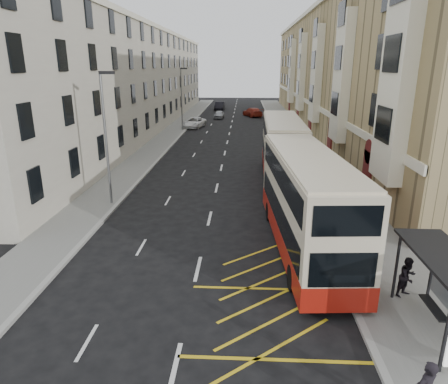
# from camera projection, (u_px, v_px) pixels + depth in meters

# --- Properties ---
(ground) EXTENTS (200.00, 200.00, 0.00)m
(ground) POSITION_uv_depth(u_px,v_px,m) (185.00, 326.00, 13.56)
(ground) COLOR black
(ground) RESTS_ON ground
(pavement_right) EXTENTS (4.00, 120.00, 0.15)m
(pavement_right) POSITION_uv_depth(u_px,v_px,m) (302.00, 149.00, 41.70)
(pavement_right) COLOR slate
(pavement_right) RESTS_ON ground
(pavement_left) EXTENTS (3.00, 120.00, 0.15)m
(pavement_left) POSITION_uv_depth(u_px,v_px,m) (155.00, 148.00, 42.45)
(pavement_left) COLOR slate
(pavement_left) RESTS_ON ground
(kerb_right) EXTENTS (0.25, 120.00, 0.15)m
(kerb_right) POSITION_uv_depth(u_px,v_px,m) (283.00, 149.00, 41.80)
(kerb_right) COLOR #979791
(kerb_right) RESTS_ON ground
(kerb_left) EXTENTS (0.25, 120.00, 0.15)m
(kerb_left) POSITION_uv_depth(u_px,v_px,m) (169.00, 148.00, 42.38)
(kerb_left) COLOR #979791
(kerb_left) RESTS_ON ground
(road_markings) EXTENTS (10.00, 110.00, 0.01)m
(road_markings) POSITION_uv_depth(u_px,v_px,m) (231.00, 128.00, 56.38)
(road_markings) COLOR silver
(road_markings) RESTS_ON ground
(terrace_right) EXTENTS (10.75, 79.00, 15.25)m
(terrace_right) POSITION_uv_depth(u_px,v_px,m) (341.00, 72.00, 53.74)
(terrace_right) COLOR tan
(terrace_right) RESTS_ON ground
(terrace_left) EXTENTS (9.18, 79.00, 13.25)m
(terrace_left) POSITION_uv_depth(u_px,v_px,m) (135.00, 80.00, 55.53)
(terrace_left) COLOR beige
(terrace_left) RESTS_ON ground
(guard_railing) EXTENTS (0.06, 6.56, 1.01)m
(guard_railing) POSITION_uv_depth(u_px,v_px,m) (336.00, 237.00, 18.47)
(guard_railing) COLOR red
(guard_railing) RESTS_ON pavement_right
(street_lamp_near) EXTENTS (0.93, 0.18, 8.00)m
(street_lamp_near) POSITION_uv_depth(u_px,v_px,m) (106.00, 132.00, 23.88)
(street_lamp_near) COLOR slate
(street_lamp_near) RESTS_ON pavement_left
(street_lamp_far) EXTENTS (0.93, 0.18, 8.00)m
(street_lamp_far) POSITION_uv_depth(u_px,v_px,m) (182.00, 96.00, 52.43)
(street_lamp_far) COLOR slate
(street_lamp_far) RESTS_ON pavement_left
(double_decker_front) EXTENTS (3.43, 11.77, 4.64)m
(double_decker_front) POSITION_uv_depth(u_px,v_px,m) (306.00, 202.00, 18.57)
(double_decker_front) COLOR beige
(double_decker_front) RESTS_ON ground
(double_decker_rear) EXTENTS (2.95, 11.78, 4.68)m
(double_decker_rear) POSITION_uv_depth(u_px,v_px,m) (282.00, 149.00, 30.21)
(double_decker_rear) COLOR beige
(double_decker_rear) RESTS_ON ground
(pedestrian_mid) EXTENTS (0.95, 0.90, 1.56)m
(pedestrian_mid) POSITION_uv_depth(u_px,v_px,m) (408.00, 277.00, 14.85)
(pedestrian_mid) COLOR black
(pedestrian_mid) RESTS_ON pavement_right
(pedestrian_far) EXTENTS (0.99, 0.62, 1.57)m
(pedestrian_far) POSITION_uv_depth(u_px,v_px,m) (357.00, 224.00, 19.81)
(pedestrian_far) COLOR black
(pedestrian_far) RESTS_ON pavement_right
(white_van) EXTENTS (3.38, 5.45, 1.41)m
(white_van) POSITION_uv_depth(u_px,v_px,m) (194.00, 123.00, 56.35)
(white_van) COLOR white
(white_van) RESTS_ON ground
(car_silver) EXTENTS (1.68, 3.81, 1.28)m
(car_silver) POSITION_uv_depth(u_px,v_px,m) (219.00, 115.00, 66.11)
(car_silver) COLOR #989BA0
(car_silver) RESTS_ON ground
(car_dark) EXTENTS (1.87, 4.94, 1.61)m
(car_dark) POSITION_uv_depth(u_px,v_px,m) (220.00, 106.00, 78.75)
(car_dark) COLOR black
(car_dark) RESTS_ON ground
(car_red) EXTENTS (3.85, 5.60, 1.50)m
(car_red) POSITION_uv_depth(u_px,v_px,m) (253.00, 112.00, 68.59)
(car_red) COLOR maroon
(car_red) RESTS_ON ground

